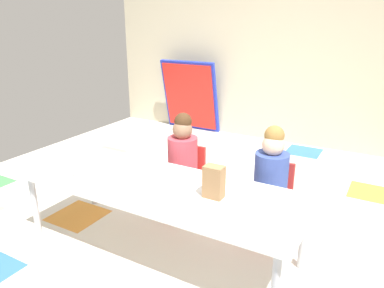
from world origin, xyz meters
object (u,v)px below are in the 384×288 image
folded_activity_table (190,96)px  paper_plate_center_table (126,177)px  craft_table (159,189)px  seated_child_near_camera (183,154)px  paper_plate_near_edge (80,174)px  donut_powdered_on_plate (79,172)px  paper_bag_brown (214,182)px  seated_child_middle_seat (272,172)px

folded_activity_table → paper_plate_center_table: size_ratio=6.04×
craft_table → seated_child_near_camera: 0.63m
paper_plate_near_edge → donut_powdered_on_plate: size_ratio=1.54×
seated_child_near_camera → paper_bag_brown: (0.59, -0.60, 0.11)m
seated_child_near_camera → seated_child_middle_seat: bearing=0.0°
paper_plate_near_edge → donut_powdered_on_plate: (0.00, 0.00, 0.02)m
seated_child_near_camera → donut_powdered_on_plate: 0.89m
seated_child_near_camera → folded_activity_table: folded_activity_table is taller
paper_plate_near_edge → donut_powdered_on_plate: donut_powdered_on_plate is taller
seated_child_near_camera → paper_plate_center_table: seated_child_near_camera is taller
paper_bag_brown → paper_plate_near_edge: (-1.05, -0.17, -0.11)m
donut_powdered_on_plate → folded_activity_table: bearing=104.5°
paper_bag_brown → paper_plate_center_table: bearing=-177.1°
folded_activity_table → paper_bag_brown: size_ratio=4.94×
seated_child_near_camera → paper_bag_brown: seated_child_near_camera is taller
seated_child_near_camera → paper_plate_near_edge: size_ratio=5.10×
paper_bag_brown → seated_child_near_camera: bearing=134.8°
seated_child_middle_seat → paper_plate_near_edge: (-1.25, -0.77, 0.00)m
seated_child_near_camera → paper_bag_brown: size_ratio=4.17×
folded_activity_table → seated_child_middle_seat: bearing=-48.2°
seated_child_near_camera → seated_child_middle_seat: (0.79, 0.00, 0.00)m
craft_table → donut_powdered_on_plate: size_ratio=18.10×
seated_child_middle_seat → paper_bag_brown: 0.64m
paper_bag_brown → donut_powdered_on_plate: paper_bag_brown is taller
folded_activity_table → paper_bag_brown: 3.42m
donut_powdered_on_plate → paper_plate_near_edge: bearing=0.0°
folded_activity_table → paper_plate_center_table: 3.13m
seated_child_middle_seat → paper_bag_brown: (-0.20, -0.60, 0.11)m
craft_table → folded_activity_table: folded_activity_table is taller
seated_child_near_camera → paper_plate_center_table: (-0.12, -0.63, 0.00)m
paper_plate_near_edge → donut_powdered_on_plate: bearing=0.0°
paper_plate_center_table → paper_plate_near_edge: bearing=-158.2°
paper_plate_near_edge → paper_plate_center_table: (0.34, 0.13, 0.00)m
seated_child_near_camera → paper_plate_near_edge: 0.89m
paper_bag_brown → paper_plate_center_table: 0.72m
seated_child_middle_seat → paper_plate_near_edge: seated_child_middle_seat is taller
paper_plate_near_edge → seated_child_near_camera: bearing=59.3°
craft_table → paper_plate_center_table: paper_plate_center_table is taller
seated_child_near_camera → paper_plate_center_table: bearing=-100.7°
paper_bag_brown → donut_powdered_on_plate: 1.06m
paper_plate_near_edge → paper_plate_center_table: same height
paper_bag_brown → donut_powdered_on_plate: size_ratio=1.88×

